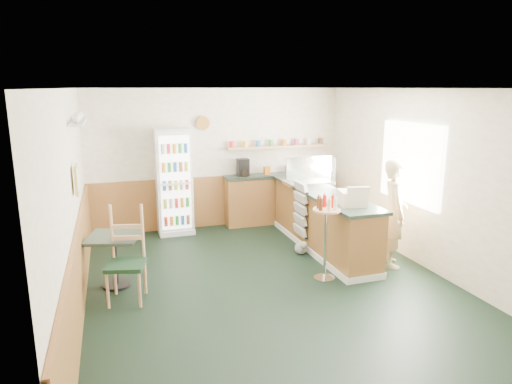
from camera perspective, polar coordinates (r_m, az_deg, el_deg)
name	(u,v)px	position (r m, az deg, el deg)	size (l,w,h in m)	color
ground	(268,283)	(6.60, 1.52, -11.30)	(6.00, 6.00, 0.00)	black
room_envelope	(238,170)	(6.76, -2.27, 2.82)	(5.04, 6.02, 2.72)	white
service_counter	(322,223)	(7.87, 8.27, -3.81)	(0.68, 3.01, 1.01)	#995B31
back_counter	(278,196)	(9.31, 2.75, -0.49)	(2.24, 0.42, 1.69)	#995B31
drinks_fridge	(174,182)	(8.66, -10.21, 1.27)	(0.65, 0.54, 1.98)	white
display_case	(309,171)	(8.21, 6.62, 2.64)	(0.86, 0.45, 0.49)	silver
cash_register	(352,198)	(6.88, 11.92, -0.74)	(0.37, 0.39, 0.21)	beige
shopkeeper	(394,213)	(7.27, 16.85, -2.57)	(0.56, 0.40, 1.67)	tan
condiment_stand	(326,227)	(6.54, 8.75, -4.32)	(0.39, 0.39, 1.22)	silver
newspaper_rack	(300,209)	(7.76, 5.57, -2.16)	(0.09, 0.47, 0.94)	black
cafe_table	(114,251)	(6.60, -17.30, -7.04)	(0.83, 0.83, 0.74)	black
cafe_chair	(125,251)	(6.18, -16.09, -7.11)	(0.56, 0.56, 1.24)	black
dog_doorstop	(301,248)	(7.65, 5.70, -6.92)	(0.21, 0.27, 0.25)	#969590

